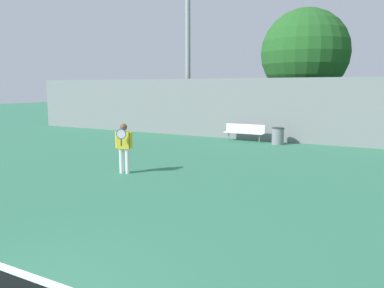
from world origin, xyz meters
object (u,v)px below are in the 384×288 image
(tennis_player, at_px, (124,145))
(tree_green_broad, at_px, (305,53))
(bench_courtside_near, at_px, (244,131))
(light_pole_near_left, at_px, (188,24))
(trash_bin, at_px, (278,136))

(tennis_player, xyz_separation_m, tree_green_broad, (2.73, 12.46, 3.62))
(tennis_player, bearing_deg, bench_courtside_near, 62.71)
(light_pole_near_left, relative_size, tree_green_broad, 1.57)
(bench_courtside_near, relative_size, light_pole_near_left, 0.19)
(bench_courtside_near, xyz_separation_m, tree_green_broad, (1.89, 4.13, 3.98))
(trash_bin, bearing_deg, bench_courtside_near, 172.32)
(tennis_player, relative_size, tree_green_broad, 0.23)
(tennis_player, distance_m, trash_bin, 8.52)
(tennis_player, height_order, tree_green_broad, tree_green_broad)
(trash_bin, distance_m, tree_green_broad, 5.99)
(bench_courtside_near, distance_m, light_pole_near_left, 6.94)
(light_pole_near_left, bearing_deg, bench_courtside_near, -18.71)
(light_pole_near_left, distance_m, tree_green_broad, 6.65)
(light_pole_near_left, height_order, trash_bin, light_pole_near_left)
(trash_bin, relative_size, tree_green_broad, 0.11)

